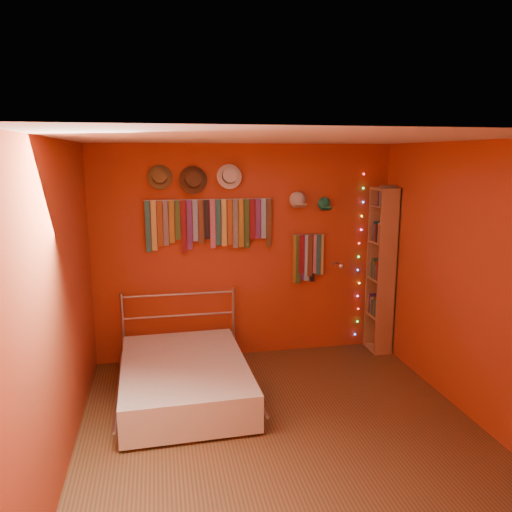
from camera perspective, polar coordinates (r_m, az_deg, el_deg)
ground at (r=4.67m, az=2.84°, el=-19.06°), size 3.50×3.50×0.00m
back_wall at (r=5.85m, az=-1.20°, el=0.41°), size 3.50×0.02×2.50m
right_wall at (r=4.90m, az=23.29°, el=-2.72°), size 0.02×3.50×2.50m
left_wall at (r=4.13m, az=-21.37°, el=-5.13°), size 0.02×3.50×2.50m
ceiling at (r=4.03m, az=3.21°, el=13.27°), size 3.50×3.50×0.02m
tie_rack at (r=5.66m, az=-5.34°, el=3.93°), size 1.45×0.03×0.60m
small_tie_rack at (r=5.97m, az=5.97°, el=-0.01°), size 0.40×0.03×0.59m
fedora_olive at (r=5.56m, az=-10.93°, el=8.91°), size 0.27×0.15×0.27m
fedora_brown at (r=5.57m, az=-7.18°, el=8.68°), size 0.31×0.17×0.31m
fedora_white at (r=5.62m, az=-3.03°, el=9.12°), size 0.28×0.15×0.28m
cap_white at (r=5.84m, az=4.77°, el=6.40°), size 0.19×0.23×0.19m
cap_green at (r=5.95m, az=7.78°, el=5.94°), size 0.16×0.21×0.16m
fairy_lights at (r=6.23m, az=11.76°, el=-0.08°), size 0.06×0.02×2.02m
reading_lamp at (r=5.96m, az=9.56°, el=-1.10°), size 0.06×0.27×0.08m
bookshelf at (r=6.19m, az=14.46°, el=-1.52°), size 0.25×0.34×2.00m
bed at (r=5.13m, az=-8.18°, el=-13.66°), size 1.34×1.80×0.86m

